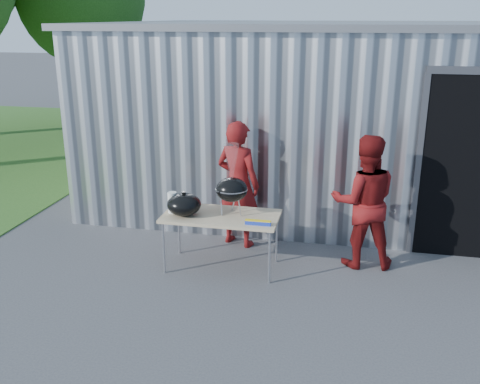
% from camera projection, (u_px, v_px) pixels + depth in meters
% --- Properties ---
extents(ground, '(80.00, 80.00, 0.00)m').
position_uv_depth(ground, '(244.00, 294.00, 6.47)').
color(ground, '#414144').
extents(building, '(8.20, 6.20, 3.10)m').
position_uv_depth(building, '(340.00, 109.00, 10.07)').
color(building, silver).
rests_on(building, ground).
extents(folding_table, '(1.50, 0.75, 0.75)m').
position_uv_depth(folding_table, '(221.00, 218.00, 6.94)').
color(folding_table, tan).
rests_on(folding_table, ground).
extents(kettle_grill, '(0.42, 0.42, 0.93)m').
position_uv_depth(kettle_grill, '(232.00, 183.00, 6.83)').
color(kettle_grill, black).
rests_on(kettle_grill, folding_table).
extents(grill_lid, '(0.44, 0.44, 0.32)m').
position_uv_depth(grill_lid, '(184.00, 204.00, 6.88)').
color(grill_lid, black).
rests_on(grill_lid, folding_table).
extents(paper_towels, '(0.12, 0.12, 0.28)m').
position_uv_depth(paper_towels, '(172.00, 202.00, 6.96)').
color(paper_towels, white).
rests_on(paper_towels, folding_table).
extents(white_tub, '(0.20, 0.15, 0.10)m').
position_uv_depth(white_tub, '(185.00, 204.00, 7.19)').
color(white_tub, white).
rests_on(white_tub, folding_table).
extents(foil_box, '(0.32, 0.06, 0.06)m').
position_uv_depth(foil_box, '(258.00, 223.00, 6.58)').
color(foil_box, '#1B34B1').
rests_on(foil_box, folding_table).
extents(person_cook, '(0.78, 0.64, 1.83)m').
position_uv_depth(person_cook, '(238.00, 184.00, 7.63)').
color(person_cook, maroon).
rests_on(person_cook, ground).
extents(person_bystander, '(0.95, 0.79, 1.78)m').
position_uv_depth(person_bystander, '(364.00, 202.00, 6.99)').
color(person_bystander, maroon).
rests_on(person_bystander, ground).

